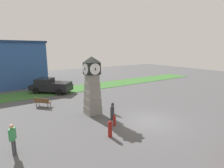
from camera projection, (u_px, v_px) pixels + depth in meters
ground_plane at (150, 121)px, 13.65m from camera, size 75.69×75.69×0.00m
clock_tower at (92, 86)px, 14.75m from camera, size 1.47×1.45×4.95m
bollard_near_tower at (113, 108)px, 15.15m from camera, size 0.26×0.26×1.00m
bollard_mid_row at (112, 113)px, 13.87m from camera, size 0.31×0.31×1.15m
bollard_far_row at (114, 120)px, 12.74m from camera, size 0.20×0.20×0.83m
bollard_end_row at (110, 129)px, 11.13m from camera, size 0.27×0.27×1.08m
pickup_truck at (51, 86)px, 22.29m from camera, size 5.12×5.07×1.85m
bench at (42, 101)px, 16.96m from camera, size 1.47×1.54×0.90m
pedestrian_near_bench at (13, 137)px, 9.20m from camera, size 0.38×0.46×1.71m
warehouse_blue_far at (4, 63)px, 26.94m from camera, size 10.85×10.75×6.65m
grass_verge_far at (78, 88)px, 24.92m from camera, size 45.42×4.33×0.04m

